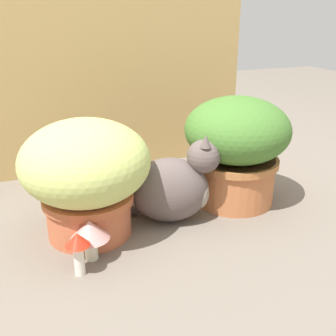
% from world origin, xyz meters
% --- Properties ---
extents(ground_plane, '(6.00, 6.00, 0.00)m').
position_xyz_m(ground_plane, '(0.00, 0.00, 0.00)').
color(ground_plane, '#70655A').
extents(cardboard_backdrop, '(1.21, 0.03, 0.76)m').
position_xyz_m(cardboard_backdrop, '(-0.03, 0.58, 0.38)').
color(cardboard_backdrop, tan).
rests_on(cardboard_backdrop, ground).
extents(grass_planter, '(0.39, 0.39, 0.37)m').
position_xyz_m(grass_planter, '(-0.24, 0.03, 0.21)').
color(grass_planter, '#BE5F3D').
rests_on(grass_planter, ground).
extents(leafy_planter, '(0.37, 0.37, 0.39)m').
position_xyz_m(leafy_planter, '(0.30, 0.08, 0.21)').
color(leafy_planter, '#B8693E').
rests_on(leafy_planter, ground).
extents(cat, '(0.37, 0.24, 0.32)m').
position_xyz_m(cat, '(0.04, 0.02, 0.12)').
color(cat, '#5D4F4C').
rests_on(cat, ground).
extents(mushroom_ornament_red, '(0.07, 0.07, 0.13)m').
position_xyz_m(mushroom_ornament_red, '(-0.31, -0.17, 0.09)').
color(mushroom_ornament_red, white).
rests_on(mushroom_ornament_red, ground).
extents(mushroom_ornament_pink, '(0.11, 0.11, 0.12)m').
position_xyz_m(mushroom_ornament_pink, '(-0.27, -0.11, 0.09)').
color(mushroom_ornament_pink, beige).
rests_on(mushroom_ornament_pink, ground).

